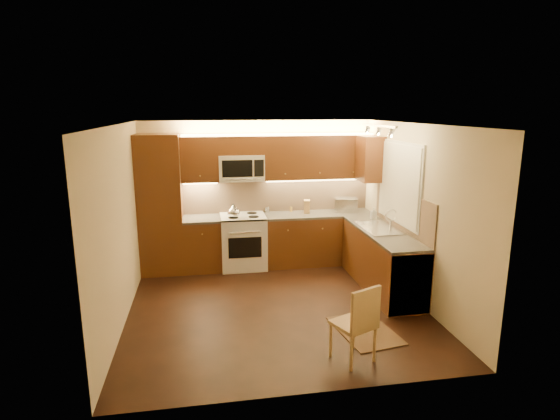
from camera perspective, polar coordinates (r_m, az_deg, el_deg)
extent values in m
cube|color=black|center=(6.42, -0.50, -12.09)|extent=(4.00, 4.00, 0.01)
cube|color=beige|center=(5.83, -0.55, 10.81)|extent=(4.00, 4.00, 0.01)
cube|color=#C5B490|center=(7.94, -2.84, 2.25)|extent=(4.00, 0.01, 2.50)
cube|color=#C5B490|center=(4.13, 3.98, -7.84)|extent=(4.00, 0.01, 2.50)
cube|color=#C5B490|center=(6.03, -19.66, -1.91)|extent=(0.01, 4.00, 2.50)
cube|color=#C5B490|center=(6.62, 16.84, -0.44)|extent=(0.01, 4.00, 2.50)
cube|color=#4D2C10|center=(7.64, -14.93, 0.65)|extent=(0.70, 0.60, 2.30)
cube|color=#4D2C10|center=(7.79, -9.77, -4.35)|extent=(0.62, 0.60, 0.86)
cube|color=#32302E|center=(7.67, -9.90, -1.14)|extent=(0.62, 0.60, 0.04)
cube|color=#4D2C10|center=(8.03, 4.88, -3.67)|extent=(1.92, 0.60, 0.86)
cube|color=#32302E|center=(7.92, 4.94, -0.55)|extent=(1.92, 0.60, 0.04)
cube|color=#4D2C10|center=(7.06, 12.78, -6.29)|extent=(0.60, 2.00, 0.86)
cube|color=#32302E|center=(6.93, 12.96, -2.77)|extent=(0.60, 2.00, 0.04)
cube|color=silver|center=(6.46, 15.15, -8.25)|extent=(0.58, 0.60, 0.84)
cube|color=tan|center=(7.99, -0.34, 1.96)|extent=(3.30, 0.02, 0.60)
cube|color=tan|center=(6.97, 15.29, -0.10)|extent=(0.02, 2.00, 0.60)
cube|color=#4D2C10|center=(7.62, -10.19, 6.37)|extent=(0.62, 0.35, 0.75)
cube|color=#4D2C10|center=(7.87, 4.85, 6.72)|extent=(1.92, 0.35, 0.75)
cube|color=#4D2C10|center=(7.62, -5.01, 8.19)|extent=(0.76, 0.35, 0.31)
cube|color=#4D2C10|center=(7.71, 11.35, 6.39)|extent=(0.35, 0.50, 0.75)
cube|color=silver|center=(7.03, 14.94, 3.35)|extent=(0.03, 1.44, 1.24)
cube|color=silver|center=(7.02, 14.79, 3.34)|extent=(0.02, 1.36, 1.16)
cube|color=silver|center=(6.64, 12.43, 10.42)|extent=(0.04, 1.20, 0.03)
cube|color=silver|center=(8.12, 8.35, 0.69)|extent=(0.46, 0.39, 0.24)
cube|color=#A17F49|center=(7.91, 3.43, 0.45)|extent=(0.14, 0.18, 0.23)
cylinder|color=silver|center=(7.96, -1.51, 0.08)|extent=(0.05, 0.05, 0.10)
cylinder|color=brown|center=(7.96, -1.68, 0.04)|extent=(0.05, 0.05, 0.09)
cylinder|color=silver|center=(7.93, -1.73, 0.02)|extent=(0.05, 0.05, 0.10)
cylinder|color=#AB8233|center=(8.00, 1.42, 0.10)|extent=(0.05, 0.05, 0.09)
imported|color=#B1B1B5|center=(7.66, 11.79, -0.37)|extent=(0.09, 0.09, 0.19)
cube|color=black|center=(5.87, 10.71, -14.79)|extent=(0.77, 1.03, 0.01)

